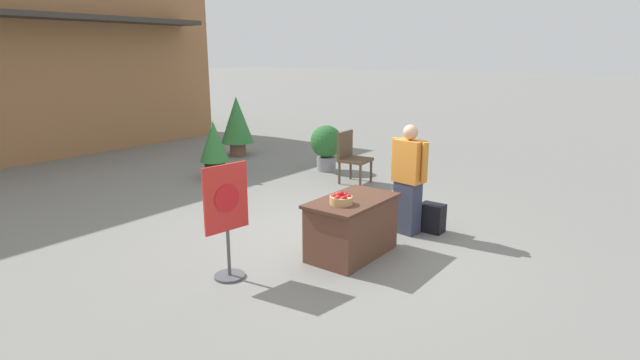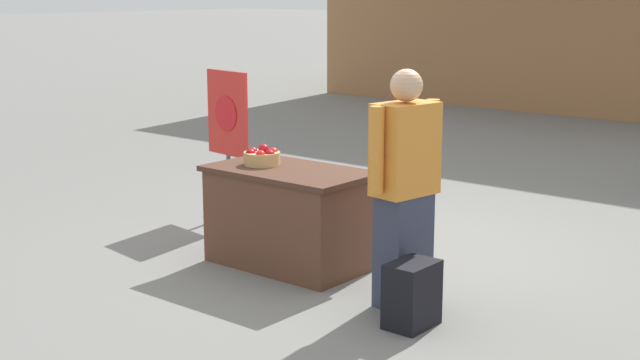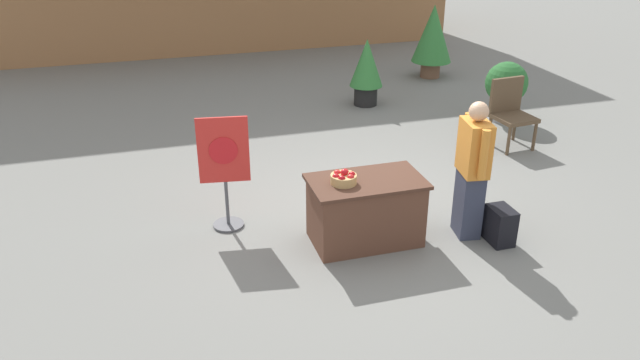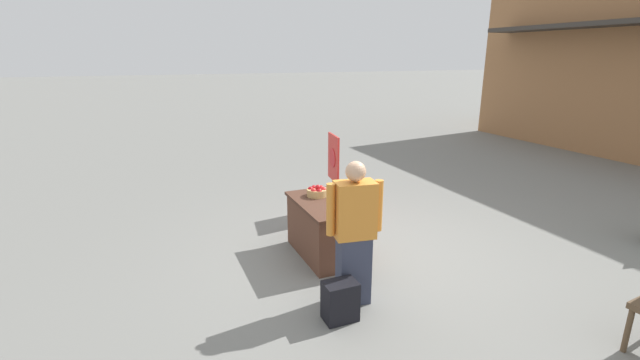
# 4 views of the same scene
# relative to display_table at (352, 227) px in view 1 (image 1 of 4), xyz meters

# --- Properties ---
(ground_plane) EXTENTS (120.00, 120.00, 0.00)m
(ground_plane) POSITION_rel_display_table_xyz_m (0.28, 0.59, -0.38)
(ground_plane) COLOR slate
(display_table) EXTENTS (1.25, 0.72, 0.75)m
(display_table) POSITION_rel_display_table_xyz_m (0.00, 0.00, 0.00)
(display_table) COLOR brown
(display_table) RESTS_ON ground_plane
(apple_basket) EXTENTS (0.28, 0.28, 0.16)m
(apple_basket) POSITION_rel_display_table_xyz_m (-0.27, -0.01, 0.44)
(apple_basket) COLOR tan
(apple_basket) RESTS_ON display_table
(person_visitor) EXTENTS (0.32, 0.60, 1.58)m
(person_visitor) POSITION_rel_display_table_xyz_m (1.17, -0.18, 0.42)
(person_visitor) COLOR #33384C
(person_visitor) RESTS_ON ground_plane
(backpack) EXTENTS (0.24, 0.34, 0.42)m
(backpack) POSITION_rel_display_table_xyz_m (1.43, -0.46, -0.17)
(backpack) COLOR black
(backpack) RESTS_ON ground_plane
(poster_board) EXTENTS (0.57, 0.36, 1.35)m
(poster_board) POSITION_rel_display_table_xyz_m (-1.42, 0.76, 0.36)
(poster_board) COLOR #4C4C51
(poster_board) RESTS_ON ground_plane
(patio_chair) EXTENTS (0.60, 0.60, 1.03)m
(patio_chair) POSITION_rel_display_table_xyz_m (3.09, 2.08, 0.19)
(patio_chair) COLOR brown
(patio_chair) RESTS_ON ground_plane
(potted_plant_near_left) EXTENTS (0.60, 0.60, 1.20)m
(potted_plant_near_left) POSITION_rel_display_table_xyz_m (1.69, 4.54, 0.30)
(potted_plant_near_left) COLOR black
(potted_plant_near_left) RESTS_ON ground_plane
(potted_plant_far_right) EXTENTS (0.70, 0.70, 1.01)m
(potted_plant_far_right) POSITION_rel_display_table_xyz_m (3.64, 3.09, 0.21)
(potted_plant_far_right) COLOR gray
(potted_plant_far_right) RESTS_ON ground_plane
(potted_plant_near_right) EXTENTS (0.82, 0.82, 1.49)m
(potted_plant_near_right) POSITION_rel_display_table_xyz_m (3.62, 5.87, 0.48)
(potted_plant_near_right) COLOR brown
(potted_plant_near_right) RESTS_ON ground_plane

